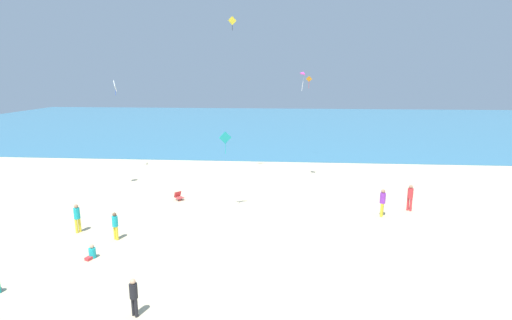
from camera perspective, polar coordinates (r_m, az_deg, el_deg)
ground_plane at (r=22.91m, az=0.27°, el=-9.07°), size 120.00×120.00×0.00m
ocean_water at (r=67.54m, az=3.16°, el=5.42°), size 120.00×60.00×0.05m
beach_chair_near_camera at (r=27.05m, az=-11.40°, el=-5.27°), size 0.75×0.75×0.58m
person_0 at (r=20.10m, az=-23.17°, el=-12.59°), size 0.46×0.60×0.68m
person_3 at (r=24.56m, az=18.25°, el=-5.78°), size 0.45×0.45×1.71m
person_4 at (r=21.49m, az=-20.15°, el=-8.91°), size 0.40×0.40×1.49m
person_5 at (r=23.20m, az=-24.99°, el=-7.57°), size 0.44×0.44×1.61m
person_7 at (r=15.04m, az=-17.67°, el=-18.51°), size 0.40×0.40×1.45m
person_8 at (r=26.15m, az=21.89°, el=-4.96°), size 0.48×0.48×1.70m
kite_yellow at (r=31.54m, az=-3.54°, el=19.89°), size 0.61×0.35×1.06m
kite_magenta at (r=29.74m, az=7.03°, el=12.64°), size 0.60×0.65×1.48m
kite_white at (r=35.14m, az=-20.17°, el=10.25°), size 0.35×0.89×1.22m
kite_orange at (r=38.30m, az=7.87°, el=11.76°), size 0.59×0.23×1.18m
kite_teal at (r=23.36m, az=-4.58°, el=3.25°), size 0.74×0.31×1.38m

